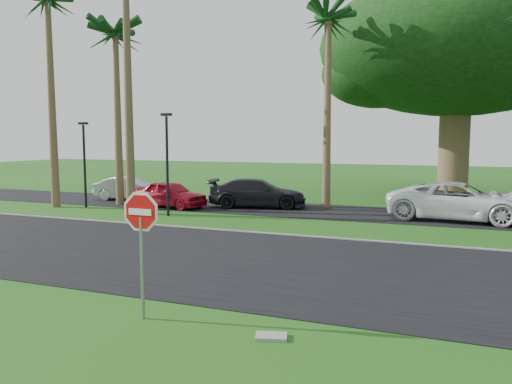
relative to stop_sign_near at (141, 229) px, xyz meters
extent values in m
plane|color=#195014|center=(-0.50, 3.00, -1.77)|extent=(120.00, 120.00, 0.00)
cube|color=black|center=(-0.50, 5.00, -1.76)|extent=(120.00, 8.00, 0.02)
cube|color=black|center=(-0.50, 15.50, -1.76)|extent=(120.00, 5.00, 0.02)
cube|color=gray|center=(-0.50, 9.05, -1.74)|extent=(120.00, 0.12, 0.06)
cylinder|color=gray|center=(0.00, 0.00, -0.77)|extent=(0.07, 0.07, 2.00)
cylinder|color=white|center=(0.00, 0.00, 0.33)|extent=(1.05, 0.02, 1.05)
cylinder|color=red|center=(0.00, 0.00, 0.33)|extent=(0.90, 0.02, 0.90)
cube|color=white|center=(0.00, 0.00, 0.33)|extent=(0.50, 0.02, 0.12)
cone|color=brown|center=(-13.50, 12.00, 3.48)|extent=(0.44, 0.44, 10.50)
cone|color=brown|center=(-11.00, 14.00, 2.73)|extent=(0.44, 0.44, 9.00)
cone|color=brown|center=(-8.50, 11.50, 3.98)|extent=(0.44, 0.44, 11.50)
cone|color=brown|center=(-0.50, 17.00, 2.98)|extent=(0.44, 0.44, 9.50)
cylinder|color=brown|center=(5.50, 25.00, 1.23)|extent=(1.80, 1.80, 6.00)
ellipsoid|color=black|center=(5.50, 25.00, 7.23)|extent=(16.50, 16.50, 8.25)
cylinder|color=black|center=(-12.00, 12.50, 0.33)|extent=(0.12, 0.12, 4.20)
cube|color=black|center=(-12.00, 12.50, 2.51)|extent=(0.45, 0.25, 0.12)
cylinder|color=black|center=(-6.50, 11.50, 0.48)|extent=(0.12, 0.12, 4.50)
cube|color=black|center=(-6.50, 11.50, 2.81)|extent=(0.45, 0.25, 0.12)
imported|color=#B2B3BA|center=(-11.64, 15.76, -1.11)|extent=(4.16, 1.89, 1.32)
imported|color=#A30D20|center=(-7.89, 14.01, -1.10)|extent=(4.17, 2.28, 1.35)
imported|color=black|center=(-3.76, 15.67, -1.05)|extent=(5.33, 3.21, 1.45)
imported|color=white|center=(5.79, 14.98, -0.95)|extent=(6.11, 3.21, 1.64)
cube|color=gray|center=(2.64, 0.00, -1.74)|extent=(0.63, 0.49, 0.06)
camera|label=1|loc=(5.49, -7.92, 1.69)|focal=35.00mm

